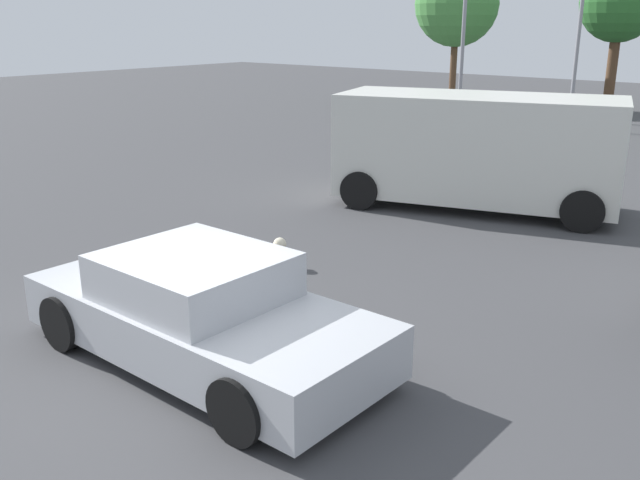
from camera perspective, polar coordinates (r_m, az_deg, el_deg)
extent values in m
plane|color=#424244|center=(7.84, -11.64, -10.07)|extent=(80.00, 80.00, 0.00)
cube|color=#B7BABF|center=(7.73, -9.57, -6.69)|extent=(4.28, 1.79, 0.57)
cube|color=#B7BABF|center=(7.60, -10.26, -2.86)|extent=(1.80, 1.64, 0.48)
cube|color=slate|center=(7.01, -5.78, -4.45)|extent=(0.07, 1.50, 0.41)
cube|color=slate|center=(8.24, -14.06, -1.49)|extent=(0.07, 1.50, 0.41)
cylinder|color=black|center=(7.43, 2.80, -8.56)|extent=(0.64, 0.22, 0.64)
cylinder|color=black|center=(6.34, -6.64, -13.61)|extent=(0.64, 0.22, 0.64)
cylinder|color=black|center=(9.29, -11.43, -3.37)|extent=(0.64, 0.22, 0.64)
cylinder|color=black|center=(8.45, -20.28, -6.35)|extent=(0.64, 0.22, 0.64)
ellipsoid|color=beige|center=(10.41, -4.34, -0.99)|extent=(0.29, 0.41, 0.25)
sphere|color=beige|center=(10.54, -3.31, -0.34)|extent=(0.20, 0.20, 0.20)
sphere|color=beige|center=(10.58, -3.02, -0.29)|extent=(0.09, 0.09, 0.09)
cylinder|color=beige|center=(10.60, -4.04, -1.75)|extent=(0.06, 0.06, 0.17)
cylinder|color=beige|center=(10.49, -3.56, -1.93)|extent=(0.06, 0.06, 0.17)
cylinder|color=beige|center=(10.45, -5.08, -2.06)|extent=(0.06, 0.06, 0.17)
cylinder|color=beige|center=(10.35, -4.60, -2.24)|extent=(0.06, 0.06, 0.17)
sphere|color=beige|center=(10.26, -5.35, -1.07)|extent=(0.11, 0.11, 0.11)
cube|color=silver|center=(14.03, 12.73, 7.44)|extent=(5.69, 3.53, 1.99)
cube|color=slate|center=(14.61, 2.52, 9.98)|extent=(0.56, 1.66, 0.80)
cylinder|color=black|center=(13.77, 3.29, 4.10)|extent=(0.80, 0.47, 0.76)
cylinder|color=black|center=(15.56, 5.62, 5.62)|extent=(0.80, 0.47, 0.76)
cylinder|color=black|center=(13.08, 20.68, 2.25)|extent=(0.80, 0.47, 0.76)
cylinder|color=black|center=(14.95, 20.99, 4.03)|extent=(0.80, 0.47, 0.76)
cylinder|color=gray|center=(27.66, 20.34, 14.77)|extent=(0.14, 0.14, 5.44)
cylinder|color=gray|center=(26.52, 11.73, 17.46)|extent=(0.14, 0.14, 7.35)
cylinder|color=brown|center=(31.66, 10.84, 13.43)|extent=(0.29, 0.29, 2.88)
sphere|color=#478C42|center=(31.60, 11.14, 18.44)|extent=(3.54, 3.54, 3.54)
cylinder|color=brown|center=(31.42, 22.74, 12.55)|extent=(0.41, 0.41, 3.06)
sphere|color=#2D6B2D|center=(31.36, 23.34, 17.42)|extent=(3.08, 3.08, 3.08)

